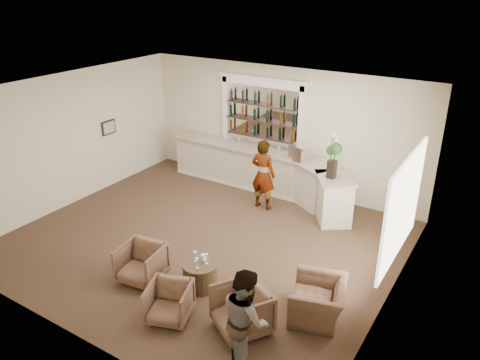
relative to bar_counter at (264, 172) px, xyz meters
name	(u,v)px	position (x,y,z in m)	size (l,w,h in m)	color
ground	(204,241)	(0.16, -3.00, -0.57)	(8.00, 8.00, 0.00)	brown
room_shell	(226,133)	(0.33, -2.29, 1.77)	(8.04, 7.02, 3.32)	#EEE4C6
bar_counter	(264,172)	(0.00, 0.00, 0.00)	(5.72, 1.80, 1.14)	beige
back_bar_alcove	(262,113)	(-0.34, 0.41, 1.46)	(2.64, 0.25, 3.00)	white
cocktail_table	(200,275)	(1.09, -4.36, -0.32)	(0.65, 0.65, 0.50)	brown
sommelier	(263,174)	(0.44, -0.86, 0.32)	(0.65, 0.43, 1.79)	gray
guest	(246,319)	(2.80, -5.53, 0.25)	(0.80, 0.63, 1.65)	gray
armchair_left	(142,263)	(0.01, -4.77, -0.21)	(0.78, 0.81, 0.73)	brown
armchair_center	(169,302)	(1.18, -5.35, -0.24)	(0.71, 0.73, 0.66)	brown
armchair_right	(242,310)	(2.36, -4.93, -0.19)	(0.83, 0.85, 0.78)	brown
armchair_far	(318,300)	(3.28, -3.97, -0.24)	(1.02, 0.89, 0.66)	brown
espresso_machine	(300,153)	(1.04, -0.07, 0.76)	(0.45, 0.38, 0.39)	silver
flower_vase	(333,152)	(2.13, -0.69, 1.18)	(0.29, 0.29, 1.09)	black
wine_glass_bar_left	(279,151)	(0.41, 0.01, 0.67)	(0.07, 0.07, 0.21)	white
wine_glass_bar_right	(239,141)	(-0.86, 0.09, 0.67)	(0.07, 0.07, 0.21)	white
wine_glass_tbl_a	(195,257)	(0.97, -4.33, 0.03)	(0.07, 0.07, 0.21)	white
wine_glass_tbl_b	(207,259)	(1.19, -4.28, 0.03)	(0.07, 0.07, 0.21)	white
wine_glass_tbl_c	(197,263)	(1.13, -4.49, 0.03)	(0.07, 0.07, 0.21)	white
napkin_holder	(203,257)	(1.07, -4.22, -0.01)	(0.08, 0.08, 0.12)	white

